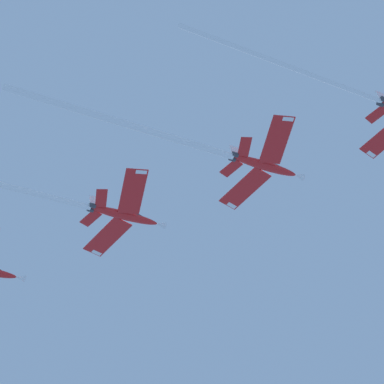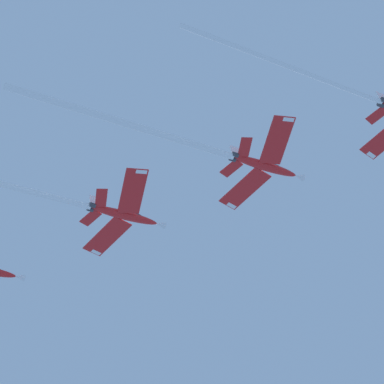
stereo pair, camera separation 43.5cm
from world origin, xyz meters
name	(u,v)px [view 2 (the right image)]	position (x,y,z in m)	size (l,w,h in m)	color
jet_lead	(376,100)	(-12.70, -16.33, 109.15)	(27.06, 43.85, 9.88)	red
jet_second	(201,146)	(12.68, -4.93, 105.61)	(28.43, 45.35, 10.06)	red
jet_third	(70,201)	(34.74, 0.61, 103.21)	(27.16, 43.04, 9.72)	red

